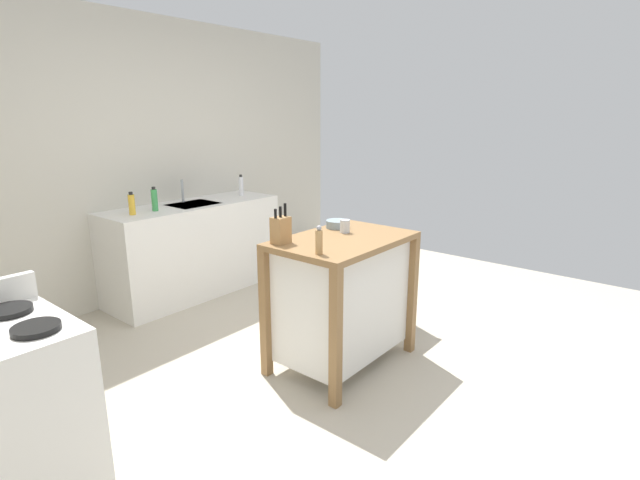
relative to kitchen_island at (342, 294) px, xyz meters
The scene contains 14 objects.
ground_plane 0.52m from the kitchen_island, 98.14° to the right, with size 6.10×6.10×0.00m, color #BCB29E.
wall_back 2.45m from the kitchen_island, 90.19° to the left, with size 5.10×0.10×2.60m, color beige.
kitchen_island is the anchor object (origin of this frame).
knife_block 0.66m from the kitchen_island, 148.74° to the left, with size 0.11×0.09×0.25m.
bowl_ceramic_wide 0.52m from the kitchen_island, 45.23° to the left, with size 0.16×0.16×0.06m.
drinking_cup 0.47m from the kitchen_island, 31.89° to the left, with size 0.07×0.07×0.09m.
pepper_grinder 0.64m from the kitchen_island, 163.12° to the right, with size 0.04×0.04×0.17m.
trash_bin 0.75m from the kitchen_island, ahead, with size 0.36×0.28×0.63m.
sink_counter 1.99m from the kitchen_island, 83.53° to the left, with size 1.73×0.60×0.89m.
sink_faucet 2.18m from the kitchen_island, 83.95° to the left, with size 0.02×0.02×0.22m.
bottle_dish_soap 2.02m from the kitchen_island, 102.21° to the left, with size 0.05×0.05×0.20m.
bottle_hand_soap 1.99m from the kitchen_island, 95.90° to the left, with size 0.05×0.05×0.21m.
bottle_spray_cleaner 2.21m from the kitchen_island, 66.57° to the left, with size 0.05×0.05×0.22m.
stove 2.02m from the kitchen_island, behind, with size 0.60×0.60×1.01m.
Camera 1 is at (-2.49, -1.79, 1.72)m, focal length 26.84 mm.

